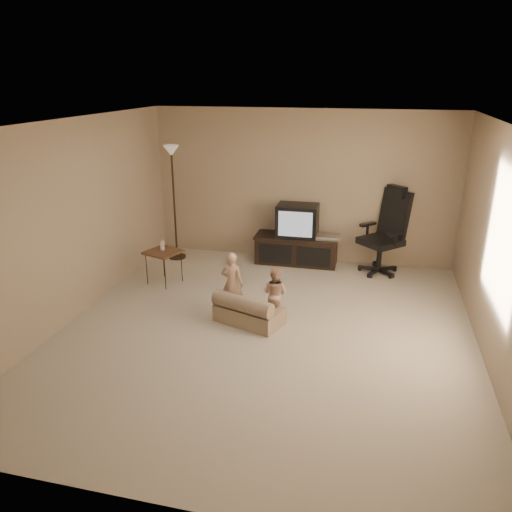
{
  "coord_description": "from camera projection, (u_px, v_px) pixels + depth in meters",
  "views": [
    {
      "loc": [
        1.18,
        -5.33,
        2.97
      ],
      "look_at": [
        -0.26,
        0.6,
        0.76
      ],
      "focal_mm": 35.0,
      "sensor_mm": 36.0,
      "label": 1
    }
  ],
  "objects": [
    {
      "name": "floor_lamp",
      "position": [
        173.0,
        177.0,
        8.19
      ],
      "size": [
        0.3,
        0.3,
        1.92
      ],
      "color": "black",
      "rests_on": "floor"
    },
    {
      "name": "office_chair",
      "position": [
        384.0,
        242.0,
        7.87
      ],
      "size": [
        0.9,
        0.9,
        1.38
      ],
      "rotation": [
        0.0,
        0.0,
        -0.76
      ],
      "color": "black",
      "rests_on": "floor"
    },
    {
      "name": "child_sofa",
      "position": [
        247.0,
        311.0,
        6.31
      ],
      "size": [
        0.94,
        0.72,
        0.41
      ],
      "rotation": [
        0.0,
        0.0,
        -0.33
      ],
      "color": "gray",
      "rests_on": "floor"
    },
    {
      "name": "toddler_right",
      "position": [
        275.0,
        293.0,
        6.36
      ],
      "size": [
        0.39,
        0.29,
        0.72
      ],
      "primitive_type": "imported",
      "rotation": [
        0.0,
        0.0,
        2.83
      ],
      "color": "tan",
      "rests_on": "floor"
    },
    {
      "name": "tv_stand",
      "position": [
        297.0,
        239.0,
        8.28
      ],
      "size": [
        1.41,
        0.53,
        1.0
      ],
      "rotation": [
        0.0,
        0.0,
        0.01
      ],
      "color": "black",
      "rests_on": "floor"
    },
    {
      "name": "toddler_left",
      "position": [
        232.0,
        283.0,
        6.51
      ],
      "size": [
        0.34,
        0.26,
        0.85
      ],
      "primitive_type": "imported",
      "rotation": [
        0.0,
        0.0,
        3.02
      ],
      "color": "tan",
      "rests_on": "floor"
    },
    {
      "name": "room_shell",
      "position": [
        266.0,
        213.0,
        5.63
      ],
      "size": [
        5.5,
        5.5,
        5.5
      ],
      "color": "silver",
      "rests_on": "floor"
    },
    {
      "name": "side_table",
      "position": [
        163.0,
        252.0,
        7.45
      ],
      "size": [
        0.59,
        0.59,
        0.69
      ],
      "rotation": [
        0.0,
        0.0,
        -0.33
      ],
      "color": "brown",
      "rests_on": "floor"
    },
    {
      "name": "floor",
      "position": [
        265.0,
        332.0,
        6.14
      ],
      "size": [
        5.5,
        5.5,
        0.0
      ],
      "primitive_type": "plane",
      "color": "#B2A88E",
      "rests_on": "ground"
    }
  ]
}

